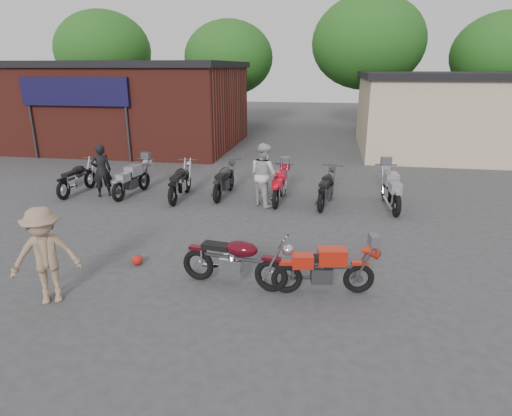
% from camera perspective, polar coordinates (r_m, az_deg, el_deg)
% --- Properties ---
extents(ground, '(90.00, 90.00, 0.00)m').
position_cam_1_polar(ground, '(8.76, -4.47, -8.98)').
color(ground, '#38383B').
extents(brick_building, '(12.00, 8.00, 4.00)m').
position_cam_1_polar(brick_building, '(24.26, -17.54, 12.73)').
color(brick_building, maroon).
rests_on(brick_building, ground).
extents(stucco_building, '(10.00, 8.00, 3.50)m').
position_cam_1_polar(stucco_building, '(23.56, 26.39, 10.95)').
color(stucco_building, tan).
rests_on(stucco_building, ground).
extents(tree_0, '(6.56, 6.56, 8.20)m').
position_cam_1_polar(tree_0, '(33.59, -19.48, 17.48)').
color(tree_0, '#144712').
rests_on(tree_0, ground).
extents(tree_1, '(5.92, 5.92, 7.40)m').
position_cam_1_polar(tree_1, '(30.35, -3.60, 17.68)').
color(tree_1, '#144712').
rests_on(tree_1, ground).
extents(tree_2, '(7.04, 7.04, 8.80)m').
position_cam_1_polar(tree_2, '(29.60, 14.55, 18.51)').
color(tree_2, '#144712').
rests_on(tree_2, ground).
extents(tree_3, '(6.08, 6.08, 7.60)m').
position_cam_1_polar(tree_3, '(31.18, 29.82, 15.62)').
color(tree_3, '#144712').
rests_on(tree_3, ground).
extents(vintage_motorcycle, '(2.12, 0.96, 1.19)m').
position_cam_1_polar(vintage_motorcycle, '(8.12, -2.73, -6.60)').
color(vintage_motorcycle, '#460812').
rests_on(vintage_motorcycle, ground).
extents(sportbike, '(1.92, 0.92, 1.07)m').
position_cam_1_polar(sportbike, '(7.99, 9.24, -7.73)').
color(sportbike, red).
rests_on(sportbike, ground).
extents(helmet, '(0.27, 0.27, 0.21)m').
position_cam_1_polar(helmet, '(9.50, -15.57, -6.68)').
color(helmet, '#AF1912').
rests_on(helmet, ground).
extents(person_dark, '(0.74, 0.69, 1.70)m').
position_cam_1_polar(person_dark, '(14.60, -19.91, 4.71)').
color(person_dark, black).
rests_on(person_dark, ground).
extents(person_light, '(1.16, 1.15, 1.89)m').
position_cam_1_polar(person_light, '(12.81, 1.05, 4.47)').
color(person_light, beige).
rests_on(person_light, ground).
extents(person_tan, '(1.32, 1.14, 1.77)m').
position_cam_1_polar(person_tan, '(8.32, -26.28, -5.74)').
color(person_tan, '#917459').
rests_on(person_tan, ground).
extents(row_bike_0, '(0.77, 2.01, 1.14)m').
position_cam_1_polar(row_bike_0, '(15.31, -22.74, 3.89)').
color(row_bike_0, black).
rests_on(row_bike_0, ground).
extents(row_bike_1, '(0.94, 2.06, 1.15)m').
position_cam_1_polar(row_bike_1, '(14.50, -16.21, 3.87)').
color(row_bike_1, '#9395A0').
rests_on(row_bike_1, ground).
extents(row_bike_2, '(0.77, 2.09, 1.20)m').
position_cam_1_polar(row_bike_2, '(13.76, -10.09, 3.68)').
color(row_bike_2, black).
rests_on(row_bike_2, ground).
extents(row_bike_3, '(0.76, 2.06, 1.18)m').
position_cam_1_polar(row_bike_3, '(13.84, -4.26, 3.95)').
color(row_bike_3, '#252528').
rests_on(row_bike_3, ground).
extents(row_bike_4, '(0.74, 1.99, 1.14)m').
position_cam_1_polar(row_bike_4, '(13.25, 3.21, 3.23)').
color(row_bike_4, red).
rests_on(row_bike_4, ground).
extents(row_bike_5, '(0.99, 2.11, 1.18)m').
position_cam_1_polar(row_bike_5, '(13.08, 9.39, 2.89)').
color(row_bike_5, black).
rests_on(row_bike_5, ground).
extents(row_bike_6, '(0.89, 2.19, 1.24)m').
position_cam_1_polar(row_bike_6, '(13.23, 17.58, 2.59)').
color(row_bike_6, gray).
rests_on(row_bike_6, ground).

